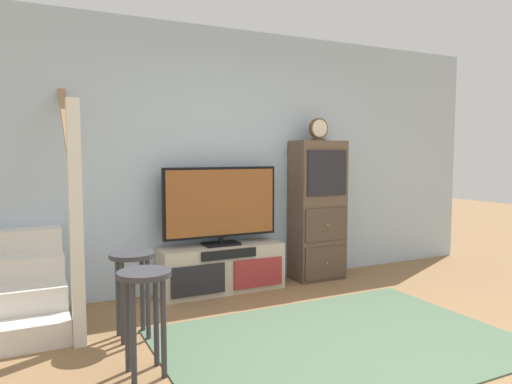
% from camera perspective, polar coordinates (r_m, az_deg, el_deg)
% --- Properties ---
extents(ground_plane, '(20.00, 20.00, 0.00)m').
position_cam_1_polar(ground_plane, '(3.31, 16.75, -20.69)').
color(ground_plane, olive).
extents(back_wall, '(6.40, 0.12, 2.70)m').
position_cam_1_polar(back_wall, '(5.07, -2.19, 4.04)').
color(back_wall, '#A8BCD1').
rests_on(back_wall, ground_plane).
extents(area_rug, '(2.60, 1.80, 0.01)m').
position_cam_1_polar(area_rug, '(3.73, 10.17, -17.46)').
color(area_rug, '#4C664C').
rests_on(area_rug, ground_plane).
extents(media_console, '(1.28, 0.38, 0.48)m').
position_cam_1_polar(media_console, '(4.85, -4.12, -9.26)').
color(media_console, '#BCB29E').
rests_on(media_console, ground_plane).
extents(television, '(1.20, 0.22, 0.80)m').
position_cam_1_polar(television, '(4.76, -4.28, -1.44)').
color(television, black).
rests_on(television, media_console).
extents(side_cabinet, '(0.58, 0.38, 1.55)m').
position_cam_1_polar(side_cabinet, '(5.30, 7.51, -2.23)').
color(side_cabinet, brown).
rests_on(side_cabinet, ground_plane).
extents(desk_clock, '(0.22, 0.08, 0.25)m').
position_cam_1_polar(desk_clock, '(5.25, 7.61, 7.54)').
color(desk_clock, '#4C3823').
rests_on(desk_clock, side_cabinet).
extents(staircase, '(1.00, 1.36, 2.20)m').
position_cam_1_polar(staircase, '(4.50, -28.00, -9.20)').
color(staircase, silver).
rests_on(staircase, ground_plane).
extents(bar_stool_near, '(0.34, 0.34, 0.67)m').
position_cam_1_polar(bar_stool_near, '(3.11, -13.37, -12.33)').
color(bar_stool_near, '#333338').
rests_on(bar_stool_near, ground_plane).
extents(bar_stool_far, '(0.34, 0.34, 0.66)m').
position_cam_1_polar(bar_stool_far, '(3.73, -14.80, -9.62)').
color(bar_stool_far, '#333338').
rests_on(bar_stool_far, ground_plane).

